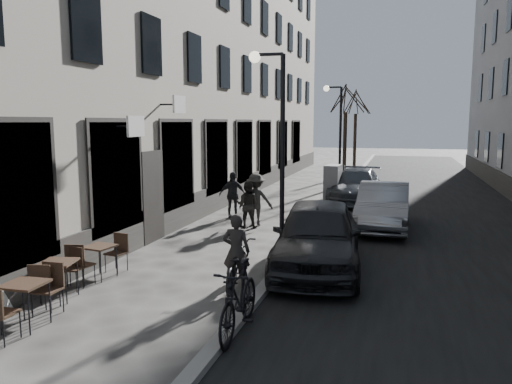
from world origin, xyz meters
The scene contains 22 objects.
ground centered at (0.00, 0.00, 0.00)m, with size 120.00×120.00×0.00m, color #32302D.
road centered at (3.85, 16.00, 0.00)m, with size 7.30×60.00×0.00m, color black.
kerb centered at (0.20, 16.00, 0.06)m, with size 0.25×60.00×0.12m, color gray.
building_left centered at (-6.00, 16.50, 8.00)m, with size 4.00×35.00×16.00m, color #ABA08F.
streetlamp_near centered at (-0.17, 6.00, 3.16)m, with size 0.90×0.28×5.09m.
streetlamp_far centered at (-0.17, 18.00, 3.16)m, with size 0.90×0.28×5.09m.
tree_near centered at (-0.10, 21.00, 4.66)m, with size 2.40×2.40×5.70m.
tree_far centered at (-0.10, 27.00, 4.66)m, with size 2.40×2.40×5.70m.
bistro_set_a centered at (-3.13, 0.74, 0.47)m, with size 0.65×1.56×0.91m.
bistro_set_b centered at (-3.48, 2.03, 0.46)m, with size 0.73×1.56×0.89m.
bistro_set_c centered at (-3.48, 3.41, 0.44)m, with size 0.68×1.50×0.86m.
sign_board centered at (-4.01, 1.24, 0.40)m, with size 0.54×0.64×0.99m.
utility_cabinet centered at (0.10, 14.88, 0.81)m, with size 0.59×1.08×1.62m, color slate.
bicycle centered at (-0.39, 3.60, 0.48)m, with size 0.63×1.82×0.95m, color black.
cyclist_rider centered at (-0.39, 3.60, 0.78)m, with size 0.57×0.37×1.56m, color black.
pedestrian_near centered at (-1.93, 9.36, 0.75)m, with size 0.73×0.57×1.50m, color black.
pedestrian_mid centered at (-1.76, 9.73, 0.86)m, with size 1.11×0.64×1.72m, color #2B2925.
pedestrian_far centered at (-2.94, 10.80, 0.82)m, with size 0.96×0.40×1.65m, color black.
car_near centered at (1.00, 5.34, 0.81)m, with size 1.91×4.76×1.62m, color black.
car_mid centered at (2.30, 10.43, 0.73)m, with size 1.54×4.42×1.46m, color gray.
car_far centered at (1.00, 15.54, 0.70)m, with size 1.95×4.81×1.40m, color #393D43.
moped centered at (0.35, 1.49, 0.58)m, with size 0.55×1.94×1.17m, color black.
Camera 1 is at (2.76, -5.83, 3.42)m, focal length 35.00 mm.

